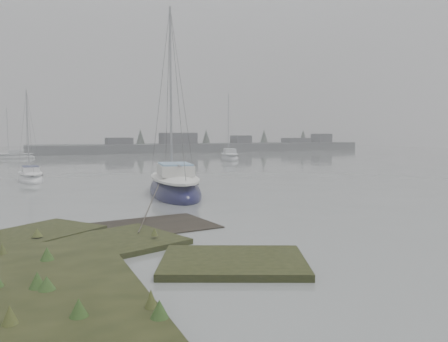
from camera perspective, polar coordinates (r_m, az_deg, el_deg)
ground at (r=40.23m, az=-18.86°, el=0.10°), size 160.00×160.00×0.00m
far_shoreline at (r=78.20m, az=-1.46°, el=3.23°), size 60.00×8.00×4.15m
sailboat_main at (r=23.21m, az=-6.50°, el=-2.23°), size 3.78×7.93×10.75m
sailboat_white at (r=32.27m, az=-23.96°, el=-0.84°), size 1.93×4.82×6.64m
sailboat_far_b at (r=53.04m, az=0.71°, el=1.78°), size 3.80×6.54×8.78m
sailboat_far_c at (r=61.52m, az=-25.72°, el=1.67°), size 4.98×1.83×6.93m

